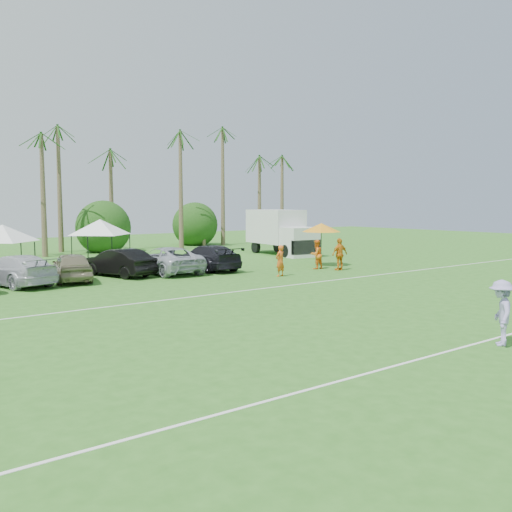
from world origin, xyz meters
TOP-DOWN VIEW (x-y plane):
  - ground at (0.00, 0.00)m, footprint 120.00×120.00m
  - field_lines at (0.00, 8.00)m, footprint 80.00×12.10m
  - palm_tree_5 at (0.00, 38.00)m, footprint 2.40×2.40m
  - palm_tree_6 at (4.00, 38.00)m, footprint 2.40×2.40m
  - palm_tree_7 at (8.00, 38.00)m, footprint 2.40×2.40m
  - palm_tree_8 at (13.00, 38.00)m, footprint 2.40×2.40m
  - palm_tree_9 at (18.00, 38.00)m, footprint 2.40×2.40m
  - palm_tree_10 at (23.00, 38.00)m, footprint 2.40×2.40m
  - palm_tree_11 at (27.00, 38.00)m, footprint 2.40×2.40m
  - bush_tree_2 at (6.00, 39.00)m, footprint 4.00×4.00m
  - bush_tree_3 at (16.00, 39.00)m, footprint 4.00×4.00m
  - sideline_player_a at (7.45, 16.97)m, footprint 0.69×0.52m
  - sideline_player_b at (11.44, 18.25)m, footprint 0.88×0.69m
  - sideline_player_c at (12.08, 16.91)m, footprint 1.16×0.54m
  - box_truck at (16.13, 27.06)m, footprint 3.33×7.00m
  - canopy_tent_left at (-4.45, 26.69)m, footprint 4.08×4.08m
  - canopy_tent_right at (1.88, 28.31)m, footprint 4.28×4.28m
  - market_umbrella at (12.81, 19.25)m, footprint 2.46×2.46m
  - frisbee_player at (2.55, 1.50)m, footprint 1.38×1.29m
  - parked_car_3 at (-5.05, 22.15)m, footprint 3.27×5.56m
  - parked_car_4 at (-2.31, 22.04)m, footprint 2.80×4.74m
  - parked_car_5 at (0.44, 22.44)m, footprint 2.82×4.86m
  - parked_car_6 at (3.18, 22.03)m, footprint 2.63×5.50m
  - parked_car_7 at (5.92, 21.87)m, footprint 2.32×5.29m

SIDE VIEW (x-z plane):
  - ground at x=0.00m, z-range 0.00..0.00m
  - field_lines at x=0.00m, z-range 0.00..0.01m
  - parked_car_3 at x=-5.05m, z-range 0.00..1.51m
  - parked_car_4 at x=-2.31m, z-range 0.00..1.51m
  - parked_car_5 at x=0.44m, z-range 0.00..1.51m
  - parked_car_6 at x=3.18m, z-range 0.00..1.51m
  - parked_car_7 at x=5.92m, z-range 0.00..1.51m
  - sideline_player_a at x=7.45m, z-range 0.00..1.71m
  - sideline_player_b at x=11.44m, z-range 0.00..1.78m
  - frisbee_player at x=2.55m, z-range 0.00..1.87m
  - sideline_player_c at x=12.08m, z-range 0.00..1.93m
  - bush_tree_2 at x=6.00m, z-range -0.20..3.80m
  - bush_tree_3 at x=16.00m, z-range -0.20..3.80m
  - box_truck at x=16.13m, z-range 0.12..3.60m
  - market_umbrella at x=12.81m, z-range 1.09..3.83m
  - canopy_tent_left at x=-4.45m, z-range 1.18..4.48m
  - canopy_tent_right at x=1.88m, z-range 1.24..4.71m
  - palm_tree_8 at x=13.00m, z-range 3.03..11.93m
  - palm_tree_5 at x=0.00m, z-range 3.40..13.30m
  - palm_tree_9 at x=18.00m, z-range 3.40..13.30m
  - palm_tree_6 at x=4.00m, z-range 3.76..14.66m
  - palm_tree_10 at x=23.00m, z-range 3.76..14.66m
  - palm_tree_7 at x=8.00m, z-range 4.11..16.01m
  - palm_tree_11 at x=27.00m, z-range 4.11..16.01m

